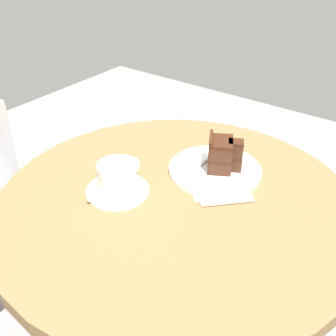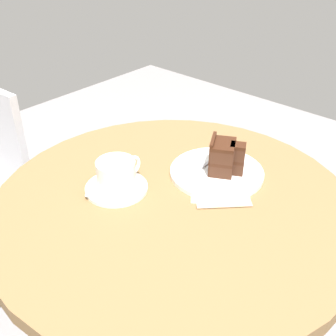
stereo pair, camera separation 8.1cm
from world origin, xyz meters
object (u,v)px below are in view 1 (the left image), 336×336
(saucer, at_px, (118,191))
(teaspoon, at_px, (103,200))
(napkin, at_px, (221,186))
(cake_slice, at_px, (223,154))
(fork, at_px, (210,158))
(cake_plate, at_px, (215,170))
(coffee_cup, at_px, (118,176))

(saucer, xyz_separation_m, teaspoon, (-0.05, -0.00, 0.01))
(saucer, xyz_separation_m, napkin, (0.16, -0.19, -0.00))
(cake_slice, bearing_deg, fork, 63.81)
(cake_plate, xyz_separation_m, napkin, (-0.05, -0.05, -0.00))
(napkin, bearing_deg, coffee_cup, 131.28)
(coffee_cup, relative_size, napkin, 0.62)
(teaspoon, bearing_deg, cake_slice, -146.15)
(cake_slice, bearing_deg, napkin, -150.83)
(napkin, bearing_deg, cake_plate, 43.13)
(coffee_cup, distance_m, cake_slice, 0.27)
(coffee_cup, xyz_separation_m, napkin, (0.16, -0.18, -0.04))
(saucer, distance_m, cake_plate, 0.26)
(teaspoon, distance_m, napkin, 0.28)
(napkin, bearing_deg, fork, 45.02)
(saucer, height_order, cake_plate, cake_plate)
(cake_plate, xyz_separation_m, fork, (0.03, 0.04, 0.01))
(saucer, bearing_deg, coffee_cup, -35.30)
(coffee_cup, xyz_separation_m, teaspoon, (-0.06, -0.00, -0.03))
(saucer, xyz_separation_m, cake_plate, (0.21, -0.14, 0.00))
(saucer, xyz_separation_m, coffee_cup, (0.00, -0.00, 0.04))
(cake_plate, distance_m, napkin, 0.07)
(cake_plate, xyz_separation_m, cake_slice, (0.01, -0.01, 0.05))
(coffee_cup, height_order, fork, coffee_cup)
(saucer, distance_m, teaspoon, 0.05)
(saucer, bearing_deg, fork, -22.83)
(teaspoon, relative_size, fork, 0.66)
(cake_slice, distance_m, fork, 0.07)
(cake_plate, bearing_deg, coffee_cup, 146.94)
(teaspoon, height_order, cake_plate, teaspoon)
(cake_plate, relative_size, napkin, 1.18)
(teaspoon, bearing_deg, fork, -136.01)
(cake_slice, relative_size, fork, 0.72)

